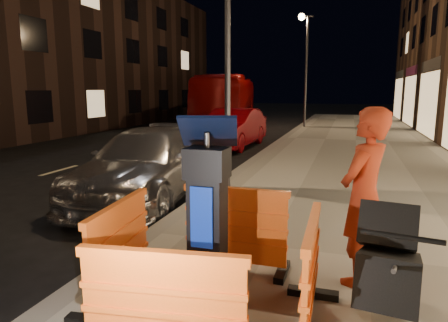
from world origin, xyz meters
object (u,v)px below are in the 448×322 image
(barrier_front, at_px, (163,315))
(car_red, at_px, (233,147))
(barrier_bldgside, at_px, (310,276))
(bus_doubledecker, at_px, (227,125))
(man, at_px, (364,197))
(barrier_back, at_px, (235,229))
(parking_kiosk, at_px, (208,222))
(stroller, at_px, (388,273))
(car_silver, at_px, (149,196))
(barrier_kerbside, at_px, (120,250))

(barrier_front, distance_m, car_red, 13.00)
(barrier_bldgside, height_order, car_red, barrier_bldgside)
(bus_doubledecker, height_order, man, man)
(barrier_back, bearing_deg, car_red, 106.42)
(man, bearing_deg, barrier_front, -6.76)
(parking_kiosk, relative_size, stroller, 1.63)
(barrier_back, height_order, man, man)
(car_silver, bearing_deg, stroller, -46.47)
(barrier_front, relative_size, barrier_bldgside, 1.00)
(car_silver, bearing_deg, man, -40.41)
(parking_kiosk, relative_size, barrier_back, 1.40)
(parking_kiosk, distance_m, car_red, 12.11)
(man, bearing_deg, barrier_bldgside, 5.22)
(barrier_back, distance_m, car_red, 11.17)
(car_silver, distance_m, man, 5.26)
(barrier_back, relative_size, man, 0.66)
(parking_kiosk, xyz_separation_m, barrier_kerbside, (-0.95, 0.00, -0.39))
(barrier_bldgside, bearing_deg, barrier_back, 44.06)
(barrier_front, relative_size, man, 0.66)
(car_red, distance_m, man, 11.57)
(barrier_front, xyz_separation_m, stroller, (1.59, 1.10, 0.05))
(barrier_kerbside, bearing_deg, car_red, 5.71)
(barrier_bldgside, relative_size, bus_doubledecker, 0.11)
(parking_kiosk, relative_size, bus_doubledecker, 0.16)
(barrier_bldgside, bearing_deg, bus_doubledecker, 17.97)
(bus_doubledecker, xyz_separation_m, man, (7.66, -20.00, 1.11))
(bus_doubledecker, relative_size, stroller, 10.22)
(man, bearing_deg, car_red, -128.78)
(barrier_front, height_order, stroller, stroller)
(barrier_kerbside, distance_m, barrier_bldgside, 1.90)
(barrier_kerbside, height_order, stroller, stroller)
(barrier_back, bearing_deg, barrier_kerbside, -134.94)
(car_red, bearing_deg, parking_kiosk, -72.82)
(barrier_kerbside, distance_m, car_red, 11.87)
(barrier_kerbside, bearing_deg, barrier_front, -139.94)
(car_red, xyz_separation_m, man, (4.53, -10.59, 1.11))
(barrier_bldgside, bearing_deg, car_red, 18.41)
(barrier_front, distance_m, barrier_back, 1.90)
(stroller, bearing_deg, car_red, 120.44)
(car_red, bearing_deg, bus_doubledecker, 110.44)
(barrier_front, height_order, barrier_back, same)
(barrier_front, relative_size, car_silver, 0.26)
(bus_doubledecker, xyz_separation_m, stroller, (7.86, -20.90, 0.69))
(car_silver, xyz_separation_m, car_red, (-0.34, 7.61, 0.00))
(man, bearing_deg, bus_doubledecker, -131.01)
(barrier_front, relative_size, bus_doubledecker, 0.11)
(barrier_bldgside, relative_size, car_silver, 0.26)
(barrier_back, bearing_deg, barrier_bldgside, -44.94)
(man, distance_m, stroller, 1.01)
(car_silver, height_order, stroller, stroller)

